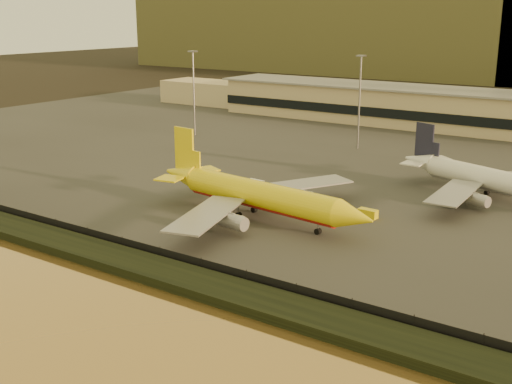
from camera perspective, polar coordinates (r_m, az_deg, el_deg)
ground at (r=109.32m, az=-4.63°, el=-3.94°), size 900.00×900.00×0.00m
embankment at (r=97.36m, az=-10.97°, el=-6.27°), size 320.00×7.00×1.40m
tarmac at (r=190.03m, az=13.69°, el=4.17°), size 320.00×220.00×0.20m
perimeter_fence at (r=99.77m, az=-9.36°, el=-5.27°), size 300.00×0.05×2.20m
terminal_building at (r=222.29m, az=13.14°, el=7.44°), size 202.00×25.00×12.60m
apron_light_masts at (r=164.00m, az=16.42°, el=7.74°), size 152.20×12.20×25.40m
dhl_cargo_jet at (r=116.58m, az=0.10°, el=-0.28°), size 48.78×47.45×14.56m
white_narrowbody_jet at (r=136.95m, az=20.32°, el=0.96°), size 44.06×41.75×13.06m
gse_vehicle_yellow at (r=119.53m, az=9.90°, el=-1.89°), size 3.67×1.83×1.61m
gse_vehicle_white at (r=137.58m, az=-0.05°, el=0.71°), size 4.00×2.08×1.73m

